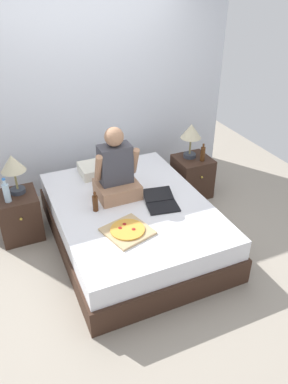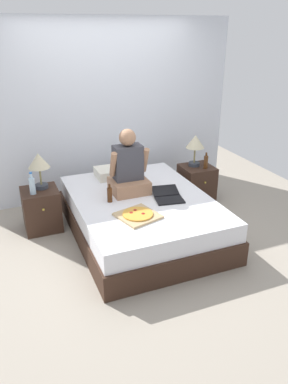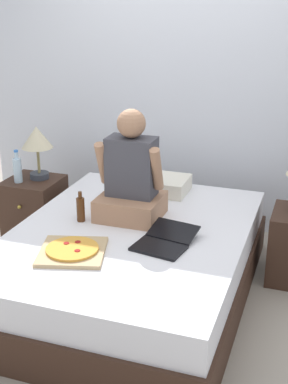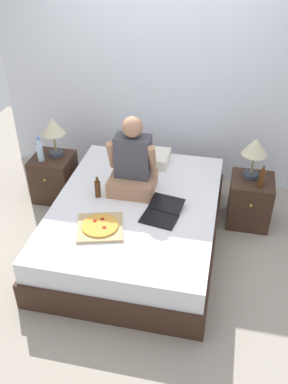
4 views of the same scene
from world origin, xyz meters
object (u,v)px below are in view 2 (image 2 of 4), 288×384
Objects in this scene: nightstand_left at (42,209)px; person_seated at (128,169)px; beer_bottle_on_bed at (110,194)px; pizza_box at (138,215)px; water_bottle at (32,185)px; beer_bottle at (206,162)px; lamp_on_left_nightstand at (39,163)px; nightstand_right at (196,184)px; laptop at (168,197)px; lamp_on_right_nightstand at (195,144)px; bed at (141,216)px.

nightstand_left is 1.21m from person_seated.
pizza_box is at bearing -70.77° from beer_bottle_on_bed.
water_bottle reaches higher than beer_bottle.
lamp_on_left_nightstand reaches higher than water_bottle.
nightstand_right is at bearing 21.15° from beer_bottle_on_bed.
lamp_on_left_nightstand is 0.58× the size of person_seated.
nightstand_left is 2.30× the size of beer_bottle.
laptop is (-0.82, -0.75, 0.25)m from nightstand_right.
laptop is at bearing 30.73° from pizza_box.
pizza_box is (-1.29, -1.10, -0.34)m from lamp_on_right_nightstand.
nightstand_left is 1.00× the size of nightstand_right.
person_seated is (1.11, -0.29, 0.14)m from water_bottle.
bed is 0.56m from pizza_box.
bed is 0.42m from laptop.
beer_bottle is 1.05× the size of beer_bottle_on_bed.
lamp_on_left_nightstand is 2.25m from nightstand_right.
water_bottle is at bearing 135.31° from pizza_box.
beer_bottle is (2.36, -0.01, -0.02)m from water_bottle.
nightstand_left is at bearing 130.29° from pizza_box.
lamp_on_left_nightstand reaches higher than nightstand_left.
water_bottle is 1.25× the size of beer_bottle_on_bed.
beer_bottle_on_bed is at bearing -163.02° from beer_bottle.
beer_bottle_on_bed is (0.80, -0.49, -0.05)m from water_bottle.
person_seated is 0.58m from laptop.
bed is at bearing -151.27° from nightstand_right.
person_seated is 0.41m from beer_bottle_on_bed.
laptop is (-0.79, -0.80, -0.34)m from lamp_on_right_nightstand.
nightstand_right is (2.17, -0.05, -0.59)m from lamp_on_left_nightstand.
nightstand_left is 0.59m from lamp_on_left_nightstand.
water_bottle is at bearing 179.76° from beer_bottle.
beer_bottle_on_bed is (-0.66, 0.17, 0.07)m from laptop.
nightstand_right is 0.38m from beer_bottle.
beer_bottle is at bearing -2.51° from nightstand_left.
nightstand_left is at bearing 48.35° from water_bottle.
nightstand_right is 1.18× the size of lamp_on_right_nightstand.
nightstand_left and nightstand_right have the same top height.
lamp_on_right_nightstand is 0.91× the size of pizza_box.
lamp_on_left_nightstand is 0.91× the size of pizza_box.
laptop is 2.10× the size of beer_bottle_on_bed.
laptop is at bearing -14.67° from beer_bottle_on_bed.
water_bottle is 0.56× the size of pizza_box.
person_seated is at bearing 32.83° from beer_bottle_on_bed.
person_seated is (-1.25, -0.28, 0.16)m from beer_bottle.
lamp_on_left_nightstand reaches higher than bed.
beer_bottle is 1.29m from person_seated.
nightstand_left is 1.18× the size of lamp_on_left_nightstand.
nightstand_left is 1.07× the size of pizza_box.
beer_bottle is 1.63m from beer_bottle_on_bed.
lamp_on_left_nightstand is 1.60m from laptop.
beer_bottle reaches higher than nightstand_right.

